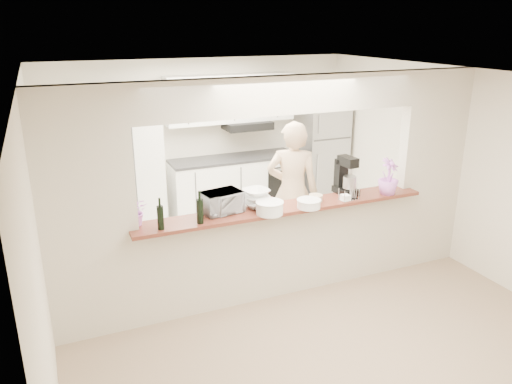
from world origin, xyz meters
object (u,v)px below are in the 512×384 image
person (292,192)px  refrigerator (321,154)px  toaster_oven (222,202)px  stand_mixer (346,177)px

person → refrigerator: bearing=-99.8°
toaster_oven → person: person is taller
refrigerator → person: size_ratio=0.92×
toaster_oven → stand_mixer: size_ratio=0.92×
stand_mixer → person: 0.88m
refrigerator → toaster_oven: refrigerator is taller
toaster_oven → person: (1.24, 0.75, -0.28)m
toaster_oven → stand_mixer: 1.55m
stand_mixer → person: person is taller
stand_mixer → toaster_oven: bearing=-179.4°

